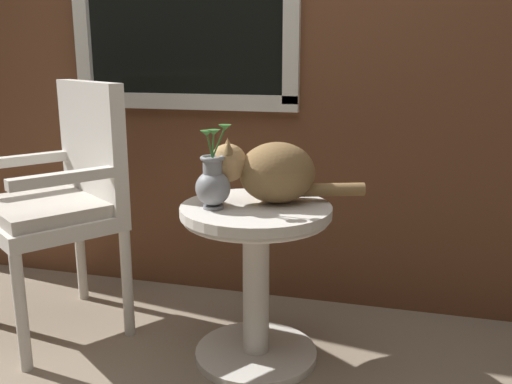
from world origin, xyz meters
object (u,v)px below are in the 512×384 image
Objects in this scene: wicker_side_table at (256,259)px; wicker_chair at (64,193)px; pewter_vase_with_ivy at (213,182)px; cat at (271,172)px.

wicker_chair is at bearing 176.09° from wicker_side_table.
wicker_chair is at bearing 169.14° from pewter_vase_with_ivy.
wicker_side_table is 0.33m from pewter_vase_with_ivy.
wicker_chair is (-0.82, 0.06, 0.18)m from wicker_side_table.
cat is 0.22m from pewter_vase_with_ivy.
wicker_side_table is 0.59× the size of wicker_chair.
wicker_chair is 0.87m from cat.
wicker_side_table is 2.03× the size of pewter_vase_with_ivy.
pewter_vase_with_ivy is (-0.13, -0.08, 0.30)m from wicker_side_table.
pewter_vase_with_ivy reaches higher than cat.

